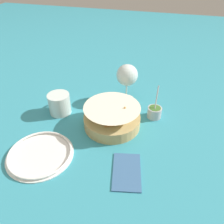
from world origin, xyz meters
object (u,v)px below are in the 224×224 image
at_px(sauce_cup, 154,112).
at_px(side_plate, 40,154).
at_px(beer_mug, 60,104).
at_px(food_basket, 112,117).
at_px(wine_glass, 127,76).

relative_size(sauce_cup, side_plate, 0.57).
bearing_deg(side_plate, beer_mug, 10.81).
height_order(food_basket, beer_mug, food_basket).
xyz_separation_m(wine_glass, beer_mug, (-0.17, 0.24, -0.08)).
relative_size(food_basket, side_plate, 0.98).
relative_size(food_basket, sauce_cup, 1.71).
bearing_deg(beer_mug, food_basket, -95.67).
bearing_deg(side_plate, wine_glass, -25.38).
relative_size(sauce_cup, beer_mug, 1.02).
xyz_separation_m(wine_glass, side_plate, (-0.42, 0.20, -0.11)).
bearing_deg(food_basket, beer_mug, 84.33).
height_order(sauce_cup, wine_glass, wine_glass).
xyz_separation_m(food_basket, sauce_cup, (0.10, -0.15, -0.01)).
distance_m(beer_mug, side_plate, 0.25).
height_order(food_basket, sauce_cup, sauce_cup).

